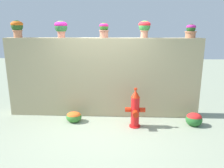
# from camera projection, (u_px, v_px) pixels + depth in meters

# --- Properties ---
(ground_plane) EXTENTS (24.00, 24.00, 0.00)m
(ground_plane) POSITION_uv_depth(u_px,v_px,m) (100.00, 129.00, 5.16)
(ground_plane) COLOR gray
(stone_wall) EXTENTS (4.97, 0.37, 2.05)m
(stone_wall) POSITION_uv_depth(u_px,v_px,m) (103.00, 77.00, 5.80)
(stone_wall) COLOR tan
(stone_wall) RESTS_ON ground
(potted_plant_0) EXTENTS (0.30, 0.30, 0.43)m
(potted_plant_0) POSITION_uv_depth(u_px,v_px,m) (17.00, 27.00, 5.61)
(potted_plant_0) COLOR tan
(potted_plant_0) RESTS_ON stone_wall
(potted_plant_1) EXTENTS (0.33, 0.33, 0.42)m
(potted_plant_1) POSITION_uv_depth(u_px,v_px,m) (61.00, 27.00, 5.53)
(potted_plant_1) COLOR #C3725C
(potted_plant_1) RESTS_ON stone_wall
(potted_plant_2) EXTENTS (0.25, 0.25, 0.37)m
(potted_plant_2) POSITION_uv_depth(u_px,v_px,m) (104.00, 29.00, 5.50)
(potted_plant_2) COLOR #B16C55
(potted_plant_2) RESTS_ON stone_wall
(potted_plant_3) EXTENTS (0.30, 0.30, 0.42)m
(potted_plant_3) POSITION_uv_depth(u_px,v_px,m) (145.00, 27.00, 5.47)
(potted_plant_3) COLOR tan
(potted_plant_3) RESTS_ON stone_wall
(potted_plant_4) EXTENTS (0.28, 0.28, 0.34)m
(potted_plant_4) POSITION_uv_depth(u_px,v_px,m) (191.00, 30.00, 5.41)
(potted_plant_4) COLOR #B5714F
(potted_plant_4) RESTS_ON stone_wall
(fire_hydrant) EXTENTS (0.47, 0.38, 0.95)m
(fire_hydrant) POSITION_uv_depth(u_px,v_px,m) (135.00, 110.00, 5.16)
(fire_hydrant) COLOR red
(fire_hydrant) RESTS_ON ground
(flower_bush_left) EXTENTS (0.39, 0.35, 0.33)m
(flower_bush_left) POSITION_uv_depth(u_px,v_px,m) (194.00, 119.00, 5.29)
(flower_bush_left) COLOR #27632B
(flower_bush_left) RESTS_ON ground
(flower_bush_right) EXTENTS (0.38, 0.35, 0.27)m
(flower_bush_right) POSITION_uv_depth(u_px,v_px,m) (74.00, 116.00, 5.52)
(flower_bush_right) COLOR #3A7D30
(flower_bush_right) RESTS_ON ground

